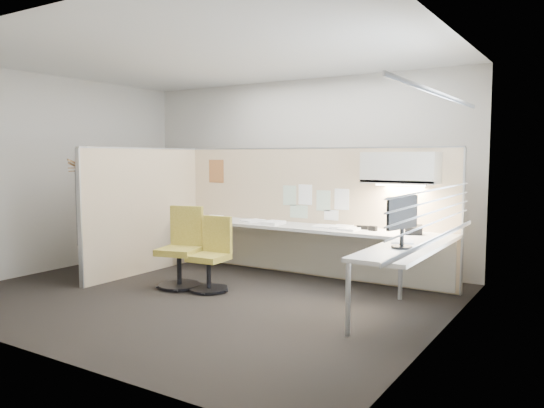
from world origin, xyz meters
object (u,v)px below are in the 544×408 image
Objects in this scene: phone at (413,230)px; desk at (318,239)px; chair_right at (212,257)px; monitor at (402,218)px; chair_left at (182,250)px.

desk is at bearing 170.17° from phone.
monitor is at bearing -2.10° from chair_right.
chair_right is at bearing -6.98° from chair_left.
monitor is 1.06m from phone.
phone is (1.17, 0.17, 0.18)m from desk.
desk is 4.01× the size of chair_left.
phone is at bearing 22.72° from chair_right.
desk is 1.20m from phone.
monitor is at bearing -96.93° from phone.
monitor is 2.02× the size of phone.
phone is at bearing 8.23° from desk.
chair_left is 2.86m from monitor.
phone reaches higher than desk.
chair_left is at bearing 107.96° from monitor.
phone is (2.16, 1.10, 0.36)m from chair_right.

